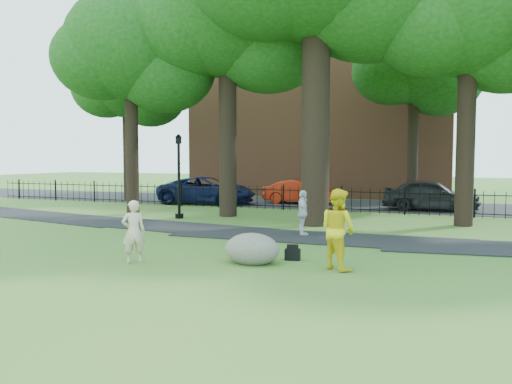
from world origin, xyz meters
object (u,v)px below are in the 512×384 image
at_px(lamppost, 179,177).
at_px(red_sedan, 301,192).
at_px(woman, 134,231).
at_px(boulder, 252,247).
at_px(man, 338,229).

bearing_deg(lamppost, red_sedan, 47.92).
bearing_deg(red_sedan, woman, -179.11).
relative_size(woman, boulder, 1.13).
distance_m(boulder, red_sedan, 16.44).
xyz_separation_m(man, boulder, (-2.17, -0.15, -0.56)).
xyz_separation_m(woman, boulder, (2.84, 1.06, -0.39)).
relative_size(man, boulder, 1.37).
relative_size(boulder, lamppost, 0.38).
distance_m(boulder, lamppost, 10.06).
height_order(woman, man, man).
height_order(man, boulder, man).
bearing_deg(woman, lamppost, -107.08).
xyz_separation_m(woman, man, (5.01, 1.21, 0.17)).
height_order(boulder, lamppost, lamppost).
bearing_deg(boulder, red_sedan, 102.35).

